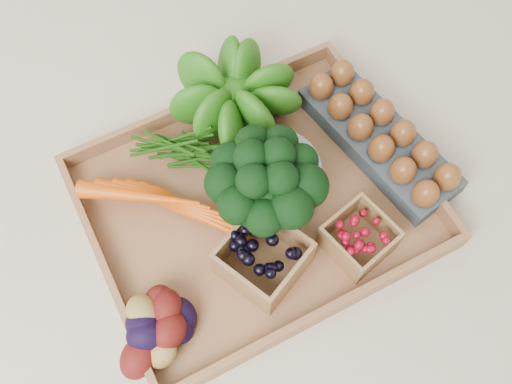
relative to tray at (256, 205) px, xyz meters
name	(u,v)px	position (x,y,z in m)	size (l,w,h in m)	color
ground	(256,207)	(0.00, 0.00, -0.01)	(4.00, 4.00, 0.00)	beige
tray	(256,205)	(0.00, 0.00, 0.00)	(0.55, 0.45, 0.01)	#93633D
carrots	(179,205)	(-0.12, 0.05, 0.03)	(0.21, 0.15, 0.05)	#D24A08
lettuce	(233,93)	(0.05, 0.18, 0.08)	(0.15, 0.15, 0.15)	#18530C
broccoli	(265,197)	(0.00, -0.03, 0.08)	(0.18, 0.18, 0.14)	black
cherry_bowl	(275,174)	(0.05, 0.03, 0.03)	(0.16, 0.16, 0.04)	#8C9EA5
egg_carton	(378,140)	(0.25, 0.00, 0.03)	(0.11, 0.32, 0.04)	#3C464D
potatoes	(156,321)	(-0.23, -0.12, 0.05)	(0.16, 0.16, 0.09)	#450D0B
punnet_blackberry	(263,258)	(-0.04, -0.11, 0.05)	(0.12, 0.12, 0.08)	black
punnet_raspberry	(359,238)	(0.11, -0.14, 0.04)	(0.10, 0.10, 0.07)	maroon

